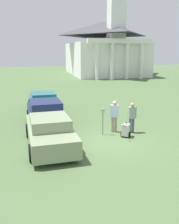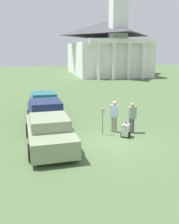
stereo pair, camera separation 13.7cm
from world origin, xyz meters
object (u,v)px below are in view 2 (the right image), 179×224
Objects in this scene: parked_car_sage at (49,132)px; church at (106,47)px; parking_meter at (103,117)px; person_supervisor at (132,116)px; parked_car_navy at (46,114)px; parked_car_teal at (44,103)px; person_worker at (114,114)px; equipment_cart at (126,130)px.

parked_car_sage is 36.69m from church.
parking_meter is at bearing -106.06° from church.
person_supervisor reaches higher than parking_meter.
parked_car_navy is 1.09× the size of parked_car_teal.
parked_car_teal is (-0.00, 6.50, 0.02)m from parked_car_sage.
person_worker is at bearing 16.32° from parked_car_sage.
parked_car_sage is 3.44× the size of parking_meter.
parking_meter is 1.62m from person_supervisor.
parked_car_sage is 3.03m from parking_meter.
church is at bearing -106.82° from person_supervisor.
parked_car_navy is 4.14m from person_worker.
church is at bearing 62.67° from parked_car_teal.
parking_meter is 34.84m from church.
church is (7.96, 33.29, 4.05)m from person_supervisor.
equipment_cart is (0.35, -0.88, -0.62)m from person_worker.
parked_car_sage is 2.96× the size of person_supervisor.
parked_car_teal is at bearing 86.78° from parked_car_navy.
church is (12.42, 34.26, 4.31)m from parked_car_sage.
parked_car_navy reaches higher than equipment_cart.
church reaches higher than equipment_cart.
parked_car_navy is at bearing 86.77° from parked_car_sage.
parked_car_navy reaches higher than parked_car_teal.
parking_meter is 1.44× the size of equipment_cart.
person_supervisor is at bearing 8.98° from parked_car_sage.
parked_car_navy is at bearing -31.57° from person_supervisor.
parked_car_navy is 0.24× the size of church.
person_supervisor reaches higher than equipment_cart.
church is at bearing -79.87° from person_worker.
parking_meter is 0.77m from person_worker.
parked_car_navy is (0.00, 3.36, 0.01)m from parked_car_sage.
person_supervisor is (1.62, -0.03, -0.05)m from parking_meter.
parking_meter is at bearing 16.05° from parked_car_sage.
parked_car_teal is (-0.00, 3.14, 0.01)m from parked_car_navy.
parking_meter is at bearing -65.89° from parked_car_teal.
parked_car_teal is at bearing 86.78° from parked_car_sage.
person_supervisor is (4.46, -2.39, 0.24)m from parked_car_navy.
parked_car_teal is at bearing 117.33° from parking_meter.
person_worker reaches higher than parked_car_teal.
person_worker is 0.08× the size of church.
parked_car_teal is 30.71m from church.
church is (12.42, 30.90, 4.29)m from parked_car_navy.
parked_car_navy is 5.07m from person_supervisor.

